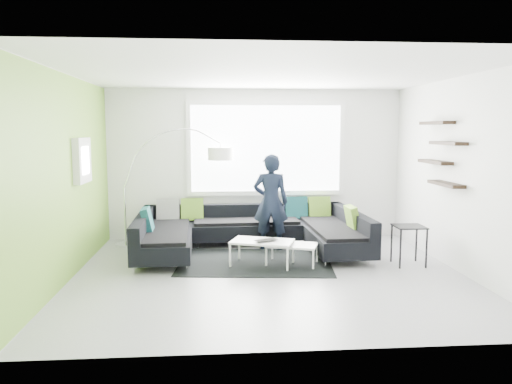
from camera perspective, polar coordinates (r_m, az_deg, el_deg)
ground at (r=7.20m, az=1.51°, el=-9.38°), size 5.50×5.50×0.00m
room_shell at (r=7.11m, az=1.68°, el=5.23°), size 5.54×5.04×2.82m
sectional_sofa at (r=8.31m, az=-0.68°, el=-4.64°), size 3.75×2.39×0.79m
rug at (r=7.82m, az=-0.09°, el=-7.98°), size 2.47×1.91×0.01m
coffee_table at (r=7.62m, az=2.42°, el=-6.94°), size 1.34×1.03×0.39m
arc_lamp at (r=9.03m, az=-14.82°, el=0.47°), size 1.92×0.53×2.07m
side_table at (r=7.95m, az=17.04°, el=-5.85°), size 0.45×0.45×0.60m
person at (r=8.50m, az=1.69°, el=-1.16°), size 0.70×0.55×1.64m
laptop at (r=7.45m, az=1.36°, el=-5.64°), size 0.55×0.53×0.03m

